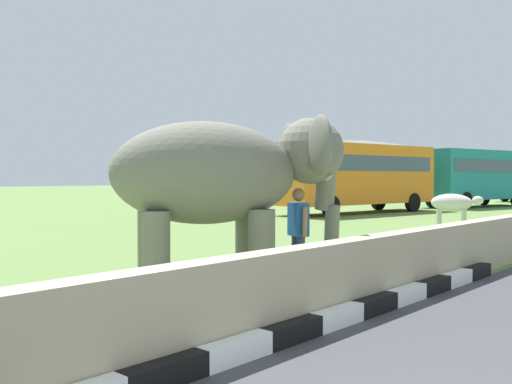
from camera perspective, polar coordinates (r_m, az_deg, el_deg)
The scene contains 7 objects.
barrier_parapet at distance 6.67m, azimuth 2.13°, elevation -10.14°, with size 28.00×0.36×1.00m, color tan.
elephant at distance 9.50m, azimuth -2.99°, elevation 1.67°, with size 3.95×3.53×2.88m.
person_handler at distance 9.98m, azimuth 4.26°, elevation -3.80°, with size 0.39×0.61×1.66m.
bus_orange at distance 29.71m, azimuth 10.11°, elevation 1.93°, with size 10.19×4.00×3.50m.
bus_teal at distance 37.97m, azimuth 21.16°, elevation 1.74°, with size 8.80×4.32×3.50m.
cow_near at distance 22.41m, azimuth 19.14°, elevation -1.08°, with size 0.90×1.93×1.23m.
hill_east at distance 68.97m, azimuth 9.28°, elevation -0.06°, with size 35.40×28.32×12.37m.
Camera 1 is at (-3.02, -0.10, 1.85)m, focal length 39.85 mm.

